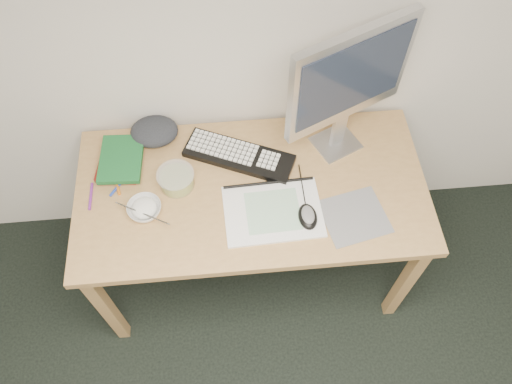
# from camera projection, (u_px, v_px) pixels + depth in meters

# --- Properties ---
(desk) EXTENTS (1.40, 0.70, 0.75)m
(desk) POSITION_uv_depth(u_px,v_px,m) (252.00, 199.00, 2.05)
(desk) COLOR tan
(desk) RESTS_ON ground
(mousepad) EXTENTS (0.28, 0.26, 0.00)m
(mousepad) POSITION_uv_depth(u_px,v_px,m) (354.00, 216.00, 1.91)
(mousepad) COLOR slate
(mousepad) RESTS_ON desk
(sketchpad) EXTENTS (0.38, 0.28, 0.01)m
(sketchpad) POSITION_uv_depth(u_px,v_px,m) (273.00, 212.00, 1.92)
(sketchpad) COLOR white
(sketchpad) RESTS_ON desk
(keyboard) EXTENTS (0.47, 0.31, 0.03)m
(keyboard) POSITION_uv_depth(u_px,v_px,m) (239.00, 156.00, 2.05)
(keyboard) COLOR black
(keyboard) RESTS_ON desk
(monitor) EXTENTS (0.48, 0.25, 0.59)m
(monitor) POSITION_uv_depth(u_px,v_px,m) (349.00, 80.00, 1.79)
(monitor) COLOR silver
(monitor) RESTS_ON desk
(mouse) EXTENTS (0.08, 0.12, 0.04)m
(mouse) POSITION_uv_depth(u_px,v_px,m) (308.00, 215.00, 1.88)
(mouse) COLOR black
(mouse) RESTS_ON sketchpad
(rice_bowl) EXTENTS (0.13, 0.13, 0.04)m
(rice_bowl) POSITION_uv_depth(u_px,v_px,m) (145.00, 209.00, 1.91)
(rice_bowl) COLOR silver
(rice_bowl) RESTS_ON desk
(chopsticks) EXTENTS (0.20, 0.12, 0.02)m
(chopsticks) POSITION_uv_depth(u_px,v_px,m) (142.00, 213.00, 1.87)
(chopsticks) COLOR silver
(chopsticks) RESTS_ON rice_bowl
(fruit_tub) EXTENTS (0.15, 0.15, 0.07)m
(fruit_tub) POSITION_uv_depth(u_px,v_px,m) (176.00, 179.00, 1.96)
(fruit_tub) COLOR #E1E450
(fruit_tub) RESTS_ON desk
(book_red) EXTENTS (0.20, 0.24, 0.02)m
(book_red) POSITION_uv_depth(u_px,v_px,m) (121.00, 160.00, 2.04)
(book_red) COLOR maroon
(book_red) RESTS_ON desk
(book_green) EXTENTS (0.18, 0.24, 0.02)m
(book_green) POSITION_uv_depth(u_px,v_px,m) (121.00, 159.00, 2.02)
(book_green) COLOR #18602B
(book_green) RESTS_ON book_red
(cloth_lump) EXTENTS (0.18, 0.16, 0.07)m
(cloth_lump) POSITION_uv_depth(u_px,v_px,m) (154.00, 131.00, 2.09)
(cloth_lump) COLOR #282C30
(cloth_lump) RESTS_ON desk
(pencil_pink) EXTENTS (0.18, 0.06, 0.01)m
(pencil_pink) POSITION_uv_depth(u_px,v_px,m) (245.00, 170.00, 2.03)
(pencil_pink) COLOR #D56A89
(pencil_pink) RESTS_ON desk
(pencil_tan) EXTENTS (0.13, 0.11, 0.01)m
(pencil_tan) POSITION_uv_depth(u_px,v_px,m) (264.00, 171.00, 2.02)
(pencil_tan) COLOR tan
(pencil_tan) RESTS_ON desk
(pencil_black) EXTENTS (0.18, 0.04, 0.01)m
(pencil_black) POSITION_uv_depth(u_px,v_px,m) (262.00, 183.00, 1.99)
(pencil_black) COLOR black
(pencil_black) RESTS_ON desk
(marker_blue) EXTENTS (0.07, 0.10, 0.01)m
(marker_blue) POSITION_uv_depth(u_px,v_px,m) (119.00, 185.00, 1.98)
(marker_blue) COLOR #213FB4
(marker_blue) RESTS_ON desk
(marker_orange) EXTENTS (0.04, 0.13, 0.01)m
(marker_orange) POSITION_uv_depth(u_px,v_px,m) (116.00, 181.00, 1.99)
(marker_orange) COLOR orange
(marker_orange) RESTS_ON desk
(marker_purple) EXTENTS (0.01, 0.12, 0.01)m
(marker_purple) POSITION_uv_depth(u_px,v_px,m) (91.00, 196.00, 1.96)
(marker_purple) COLOR #792892
(marker_purple) RESTS_ON desk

